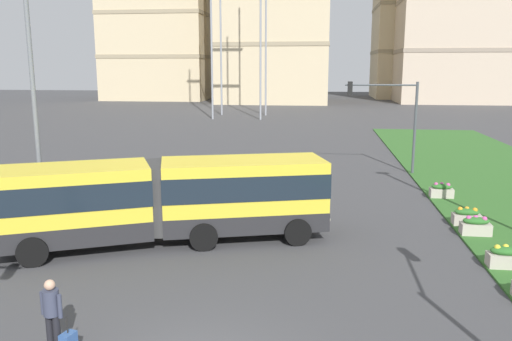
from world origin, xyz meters
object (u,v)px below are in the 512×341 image
Objects in this scene: streetlight_left at (33,92)px; apartment_tower_eastcentre at (456,2)px; flower_planter_2 at (506,257)px; flower_planter_5 at (442,190)px; flower_planter_3 at (476,226)px; articulated_bus at (167,199)px; pedestrian_crossing at (52,311)px; traffic_light_far_right at (391,110)px; flower_planter_4 at (467,216)px.

apartment_tower_eastcentre is (34.17, 81.09, 12.28)m from streetlight_left.
flower_planter_2 is 9.17m from flower_planter_5.
flower_planter_3 is 1.00× the size of flower_planter_5.
apartment_tower_eastcentre is (28.71, 82.14, 16.06)m from articulated_bus.
pedestrian_crossing is 1.58× the size of flower_planter_3.
articulated_bus is at bearing 86.90° from pedestrian_crossing.
traffic_light_far_right reaches higher than flower_planter_3.
apartment_tower_eastcentre is (17.24, 74.15, 17.29)m from flower_planter_5.
flower_planter_4 is at bearing 42.89° from pedestrian_crossing.
pedestrian_crossing is at bearing -137.11° from flower_planter_4.
flower_planter_4 is at bearing 7.94° from streetlight_left.
flower_planter_3 is at bearing -102.16° from apartment_tower_eastcentre.
pedestrian_crossing is 1.58× the size of flower_planter_4.
traffic_light_far_right is at bearing 65.17° from pedestrian_crossing.
flower_planter_2 is 0.20× the size of traffic_light_far_right.
flower_planter_4 is 11.30m from traffic_light_far_right.
traffic_light_far_right is at bearing 98.97° from flower_planter_3.
flower_planter_5 is at bearing -103.09° from apartment_tower_eastcentre.
streetlight_left reaches higher than flower_planter_2.
articulated_bus is at bearing -163.43° from flower_planter_4.
traffic_light_far_right is (-1.87, 11.86, 3.44)m from flower_planter_3.
flower_planter_5 is at bearing 22.30° from streetlight_left.
traffic_light_far_right reaches higher than flower_planter_4.
articulated_bus is 6.82× the size of pedestrian_crossing.
flower_planter_3 is 17.69m from streetlight_left.
flower_planter_2 is at bearing 28.47° from pedestrian_crossing.
flower_planter_4 and flower_planter_5 have the same top height.
flower_planter_2 is 1.00× the size of flower_planter_3.
flower_planter_3 is 1.26m from flower_planter_4.
articulated_bus is 10.80× the size of flower_planter_3.
apartment_tower_eastcentre is at bearing 77.65° from flower_planter_4.
flower_planter_4 is 0.03× the size of apartment_tower_eastcentre.
streetlight_left is at bearing -176.28° from flower_planter_3.
pedestrian_crossing is 19.62m from flower_planter_5.
pedestrian_crossing is at bearing -93.10° from articulated_bus.
streetlight_left is at bearing 169.14° from articulated_bus.
flower_planter_3 and flower_planter_5 have the same top height.
articulated_bus reaches higher than flower_planter_5.
articulated_bus is 11.59m from flower_planter_2.
flower_planter_4 is 0.11× the size of streetlight_left.
flower_planter_5 is 18.97m from streetlight_left.
apartment_tower_eastcentre reaches higher than streetlight_left.
flower_planter_2 is 1.00× the size of flower_planter_5.
traffic_light_far_right reaches higher than articulated_bus.
streetlight_left is (-5.47, 1.05, 3.78)m from articulated_bus.
apartment_tower_eastcentre reaches higher than flower_planter_4.
articulated_bus is 6.73m from streetlight_left.
flower_planter_4 is (11.46, 3.41, -1.23)m from articulated_bus.
articulated_bus is at bearing -145.12° from flower_planter_5.
pedestrian_crossing is 13.52m from flower_planter_2.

